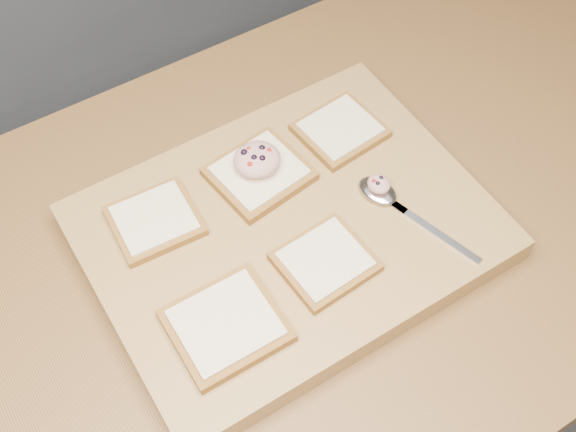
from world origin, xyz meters
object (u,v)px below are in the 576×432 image
object	(u,v)px
bread_far_center	(259,173)
tuna_salad_dollop	(257,159)
spoon	(386,197)
cutting_board	(288,232)

from	to	relation	value
bread_far_center	tuna_salad_dollop	xyz separation A→B (m)	(0.00, 0.01, 0.02)
tuna_salad_dollop	spoon	distance (m)	0.19
tuna_salad_dollop	spoon	world-z (taller)	tuna_salad_dollop
cutting_board	tuna_salad_dollop	size ratio (longest dim) A/B	7.93
cutting_board	bread_far_center	xyz separation A→B (m)	(0.01, 0.09, 0.03)
tuna_salad_dollop	spoon	xyz separation A→B (m)	(0.13, -0.13, -0.03)
cutting_board	bread_far_center	size ratio (longest dim) A/B	3.80
bread_far_center	tuna_salad_dollop	bearing A→B (deg)	83.46
cutting_board	spoon	size ratio (longest dim) A/B	2.66
bread_far_center	tuna_salad_dollop	size ratio (longest dim) A/B	2.09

